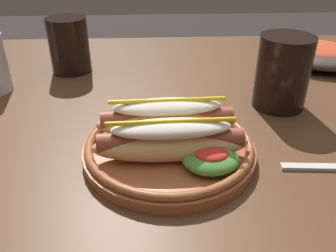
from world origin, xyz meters
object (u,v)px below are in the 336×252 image
Objects in this scene: hot_dog_plate at (171,140)px; soda_cup at (283,72)px; fork at (334,167)px; side_bowl at (321,54)px; extra_cup at (69,45)px.

hot_dog_plate is 1.92× the size of soda_cup.
soda_cup is (0.20, 0.15, 0.04)m from hot_dog_plate.
fork is 0.67× the size of side_bowl.
side_bowl is (0.57, 0.01, -0.03)m from extra_cup.
hot_dog_plate is at bearing -59.27° from extra_cup.
extra_cup is 0.64× the size of side_bowl.
soda_cup reaches higher than hot_dog_plate.
extra_cup is at bearing 120.73° from hot_dog_plate.
extra_cup is at bearing 142.42° from fork.
soda_cup reaches higher than fork.
hot_dog_plate is at bearing 173.55° from fork.
fork is at bearing -10.96° from hot_dog_plate.
hot_dog_plate is 0.51m from side_bowl.
extra_cup is at bearing -178.55° from side_bowl.
hot_dog_plate is 0.39m from extra_cup.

